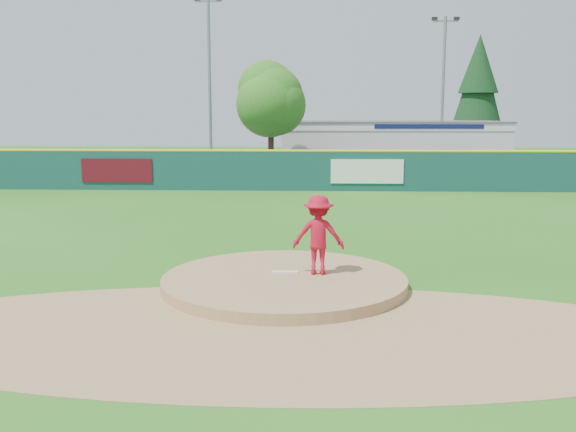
{
  "coord_description": "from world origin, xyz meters",
  "views": [
    {
      "loc": [
        0.67,
        -14.0,
        3.89
      ],
      "look_at": [
        0.0,
        2.0,
        1.3
      ],
      "focal_mm": 40.0,
      "sensor_mm": 36.0,
      "label": 1
    }
  ],
  "objects_px": {
    "van": "(240,164)",
    "conifer_tree": "(478,91)",
    "pool_building_grp": "(390,144)",
    "light_pole_left": "(210,78)",
    "pitcher": "(318,235)",
    "deciduous_tree": "(271,101)",
    "light_pole_right": "(443,87)",
    "playground_slide": "(58,168)"
  },
  "relations": [
    {
      "from": "pool_building_grp",
      "to": "light_pole_left",
      "type": "bearing_deg",
      "value": -157.4
    },
    {
      "from": "light_pole_left",
      "to": "light_pole_right",
      "type": "relative_size",
      "value": 1.1
    },
    {
      "from": "pool_building_grp",
      "to": "light_pole_right",
      "type": "xyz_separation_m",
      "value": [
        3.0,
        -2.99,
        3.88
      ]
    },
    {
      "from": "pitcher",
      "to": "light_pole_right",
      "type": "height_order",
      "value": "light_pole_right"
    },
    {
      "from": "pitcher",
      "to": "conifer_tree",
      "type": "height_order",
      "value": "conifer_tree"
    },
    {
      "from": "pool_building_grp",
      "to": "light_pole_left",
      "type": "relative_size",
      "value": 1.38
    },
    {
      "from": "deciduous_tree",
      "to": "conifer_tree",
      "type": "height_order",
      "value": "conifer_tree"
    },
    {
      "from": "pitcher",
      "to": "light_pole_left",
      "type": "relative_size",
      "value": 0.16
    },
    {
      "from": "van",
      "to": "light_pole_left",
      "type": "xyz_separation_m",
      "value": [
        -2.07,
        1.54,
        5.31
      ]
    },
    {
      "from": "pitcher",
      "to": "light_pole_left",
      "type": "xyz_separation_m",
      "value": [
        -6.76,
        26.73,
        4.9
      ]
    },
    {
      "from": "light_pole_left",
      "to": "light_pole_right",
      "type": "bearing_deg",
      "value": 7.59
    },
    {
      "from": "pool_building_grp",
      "to": "light_pole_right",
      "type": "distance_m",
      "value": 5.75
    },
    {
      "from": "light_pole_right",
      "to": "pool_building_grp",
      "type": "bearing_deg",
      "value": 135.05
    },
    {
      "from": "playground_slide",
      "to": "deciduous_tree",
      "type": "relative_size",
      "value": 0.36
    },
    {
      "from": "playground_slide",
      "to": "deciduous_tree",
      "type": "height_order",
      "value": "deciduous_tree"
    },
    {
      "from": "van",
      "to": "deciduous_tree",
      "type": "xyz_separation_m",
      "value": [
        1.93,
        -0.46,
        3.81
      ]
    },
    {
      "from": "pool_building_grp",
      "to": "conifer_tree",
      "type": "distance_m",
      "value": 8.95
    },
    {
      "from": "pool_building_grp",
      "to": "deciduous_tree",
      "type": "distance_m",
      "value": 11.01
    },
    {
      "from": "pool_building_grp",
      "to": "light_pole_right",
      "type": "bearing_deg",
      "value": -44.95
    },
    {
      "from": "deciduous_tree",
      "to": "light_pole_right",
      "type": "distance_m",
      "value": 11.75
    },
    {
      "from": "conifer_tree",
      "to": "light_pole_left",
      "type": "xyz_separation_m",
      "value": [
        -19.0,
        -9.0,
        0.51
      ]
    },
    {
      "from": "light_pole_right",
      "to": "light_pole_left",
      "type": "bearing_deg",
      "value": -172.41
    },
    {
      "from": "light_pole_left",
      "to": "pitcher",
      "type": "bearing_deg",
      "value": -75.81
    },
    {
      "from": "van",
      "to": "playground_slide",
      "type": "bearing_deg",
      "value": 131.52
    },
    {
      "from": "conifer_tree",
      "to": "light_pole_right",
      "type": "bearing_deg",
      "value": -119.74
    },
    {
      "from": "pool_building_grp",
      "to": "light_pole_right",
      "type": "relative_size",
      "value": 1.52
    },
    {
      "from": "pitcher",
      "to": "playground_slide",
      "type": "height_order",
      "value": "pitcher"
    },
    {
      "from": "deciduous_tree",
      "to": "light_pole_right",
      "type": "xyz_separation_m",
      "value": [
        11.0,
        4.0,
        0.99
      ]
    },
    {
      "from": "pool_building_grp",
      "to": "conifer_tree",
      "type": "bearing_deg",
      "value": 29.78
    },
    {
      "from": "playground_slide",
      "to": "light_pole_left",
      "type": "xyz_separation_m",
      "value": [
        8.12,
        4.74,
        5.32
      ]
    },
    {
      "from": "pitcher",
      "to": "conifer_tree",
      "type": "xyz_separation_m",
      "value": [
        12.24,
        35.73,
        4.39
      ]
    },
    {
      "from": "conifer_tree",
      "to": "light_pole_left",
      "type": "height_order",
      "value": "light_pole_left"
    },
    {
      "from": "van",
      "to": "conifer_tree",
      "type": "xyz_separation_m",
      "value": [
        16.93,
        10.54,
        4.8
      ]
    },
    {
      "from": "pitcher",
      "to": "light_pole_right",
      "type": "relative_size",
      "value": 0.18
    },
    {
      "from": "pitcher",
      "to": "van",
      "type": "distance_m",
      "value": 25.63
    },
    {
      "from": "pitcher",
      "to": "conifer_tree",
      "type": "bearing_deg",
      "value": -106.24
    },
    {
      "from": "light_pole_right",
      "to": "playground_slide",
      "type": "bearing_deg",
      "value": -163.76
    },
    {
      "from": "van",
      "to": "light_pole_right",
      "type": "relative_size",
      "value": 0.52
    },
    {
      "from": "van",
      "to": "playground_slide",
      "type": "xyz_separation_m",
      "value": [
        -10.19,
        -3.19,
        -0.01
      ]
    },
    {
      "from": "conifer_tree",
      "to": "light_pole_right",
      "type": "distance_m",
      "value": 8.06
    },
    {
      "from": "pitcher",
      "to": "light_pole_left",
      "type": "bearing_deg",
      "value": -73.14
    },
    {
      "from": "pitcher",
      "to": "playground_slide",
      "type": "distance_m",
      "value": 26.56
    }
  ]
}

